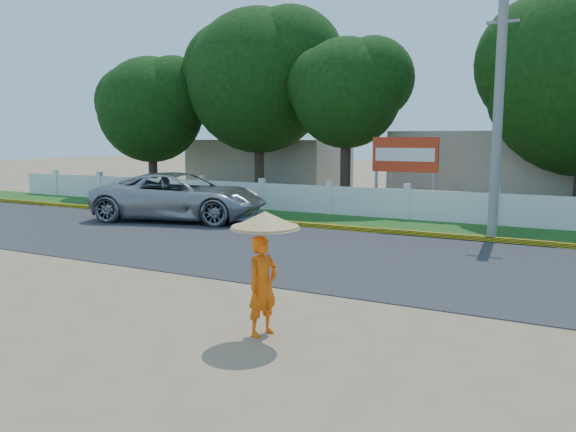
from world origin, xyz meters
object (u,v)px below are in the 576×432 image
at_px(monk_with_parasol, 264,255).
at_px(billboard, 405,159).
at_px(utility_pole, 498,118).
at_px(vehicle, 180,197).

xyz_separation_m(monk_with_parasol, billboard, (-1.80, 13.67, 0.91)).
relative_size(monk_with_parasol, billboard, 0.64).
height_order(utility_pole, billboard, utility_pole).
distance_m(utility_pole, monk_with_parasol, 10.81).
bearing_deg(monk_with_parasol, utility_pole, 79.94).
bearing_deg(monk_with_parasol, vehicle, 134.09).
bearing_deg(monk_with_parasol, billboard, 97.48).
relative_size(vehicle, billboard, 2.07).
xyz_separation_m(utility_pole, monk_with_parasol, (-1.85, -10.40, -2.27)).
bearing_deg(vehicle, utility_pole, -95.97).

